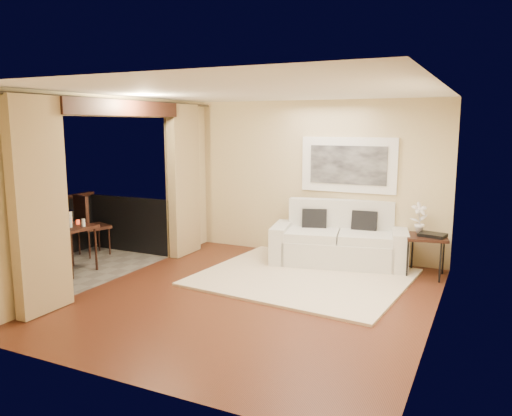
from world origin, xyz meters
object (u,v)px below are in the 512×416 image
Objects in this scene: balcony_chair_far at (87,220)px; ice_bucket at (68,217)px; bistro_table at (70,231)px; balcony_chair_near at (10,244)px; orchid at (419,218)px; sofa at (339,242)px; side_table at (427,239)px.

ice_bucket is (0.32, -0.73, 0.20)m from balcony_chair_far.
bistro_table is 0.29m from ice_bucket.
balcony_chair_near is at bearing 111.39° from balcony_chair_far.
orchid is 6.13m from balcony_chair_near.
sofa is 4.29m from bistro_table.
balcony_chair_far is 5.45× the size of ice_bucket.
balcony_chair_near is (-4.07, -3.00, 0.20)m from sofa.
balcony_chair_near is at bearing -150.17° from orchid.
side_table is at bearing 44.39° from balcony_chair_near.
bistro_table is at bearing -37.89° from ice_bucket.
orchid is 0.44× the size of balcony_chair_far.
orchid reaches higher than side_table.
balcony_chair_far reaches higher than balcony_chair_near.
orchid is 5.50m from ice_bucket.
bistro_table is 0.87m from balcony_chair_near.
ice_bucket is at bearing -158.71° from side_table.
bistro_table is at bearing -156.66° from side_table.
side_table is at bearing -45.43° from orchid.
balcony_chair_far is (-0.50, 0.87, -0.02)m from bistro_table.
bistro_table is 0.76× the size of balcony_chair_near.
side_table is 0.63× the size of balcony_chair_far.
ice_bucket is at bearing 89.72° from balcony_chair_near.
side_table is at bearing 21.29° from ice_bucket.
side_table is 5.67m from balcony_chair_far.
balcony_chair_near reaches higher than bistro_table.
orchid is at bearing 46.20° from balcony_chair_near.
sofa is 4.79× the size of orchid.
sofa is 2.12× the size of balcony_chair_far.
balcony_chair_near is 4.87× the size of ice_bucket.
side_table is 5.46m from bistro_table.
sofa is 11.53× the size of ice_bucket.
orchid reaches higher than balcony_chair_near.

